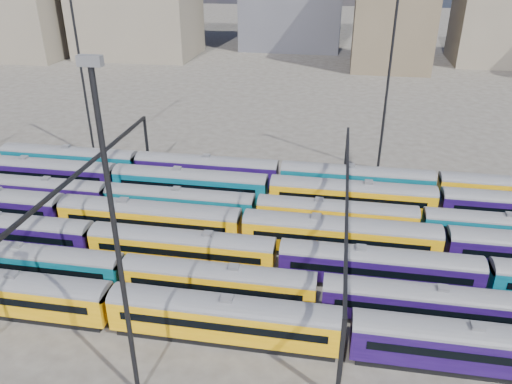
% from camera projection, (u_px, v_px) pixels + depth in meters
% --- Properties ---
extents(ground, '(500.00, 500.00, 0.00)m').
position_uv_depth(ground, '(253.00, 246.00, 56.94)').
color(ground, '#413C37').
rests_on(ground, ground).
extents(rake_0, '(123.52, 3.01, 5.07)m').
position_uv_depth(rake_0, '(348.00, 329.00, 40.92)').
color(rake_0, black).
rests_on(rake_0, ground).
extents(rake_1, '(114.42, 2.79, 4.69)m').
position_uv_depth(rake_1, '(320.00, 290.00, 45.81)').
color(rake_1, black).
rests_on(rake_1, ground).
extents(rake_2, '(120.92, 2.95, 4.96)m').
position_uv_depth(rake_2, '(92.00, 236.00, 53.92)').
color(rake_2, black).
rests_on(rake_2, ground).
extents(rake_3, '(108.15, 3.17, 5.34)m').
position_uv_depth(rake_3, '(340.00, 233.00, 54.22)').
color(rake_3, black).
rests_on(rake_3, ground).
extents(rake_4, '(95.74, 2.81, 4.71)m').
position_uv_depth(rake_4, '(336.00, 213.00, 58.86)').
color(rake_4, black).
rests_on(rake_4, ground).
extents(rake_5, '(126.25, 3.08, 5.19)m').
position_uv_depth(rake_5, '(269.00, 187.00, 64.49)').
color(rake_5, black).
rests_on(rake_5, ground).
extents(rake_6, '(103.60, 3.03, 5.11)m').
position_uv_depth(rake_6, '(356.00, 178.00, 67.22)').
color(rake_6, black).
rests_on(rake_6, ground).
extents(gantry_1, '(0.35, 40.35, 8.03)m').
position_uv_depth(gantry_1, '(81.00, 180.00, 56.94)').
color(gantry_1, black).
rests_on(gantry_1, ground).
extents(gantry_2, '(0.35, 40.35, 8.03)m').
position_uv_depth(gantry_2, '(346.00, 201.00, 52.39)').
color(gantry_2, black).
rests_on(gantry_2, ground).
extents(mast_1, '(1.40, 0.50, 25.60)m').
position_uv_depth(mast_1, '(81.00, 70.00, 74.66)').
color(mast_1, black).
rests_on(mast_1, ground).
extents(mast_2, '(1.40, 0.50, 25.60)m').
position_uv_depth(mast_2, '(116.00, 239.00, 32.06)').
color(mast_2, black).
rests_on(mast_2, ground).
extents(mast_3, '(1.40, 0.50, 25.60)m').
position_uv_depth(mast_3, '(388.00, 80.00, 69.59)').
color(mast_3, black).
rests_on(mast_3, ground).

